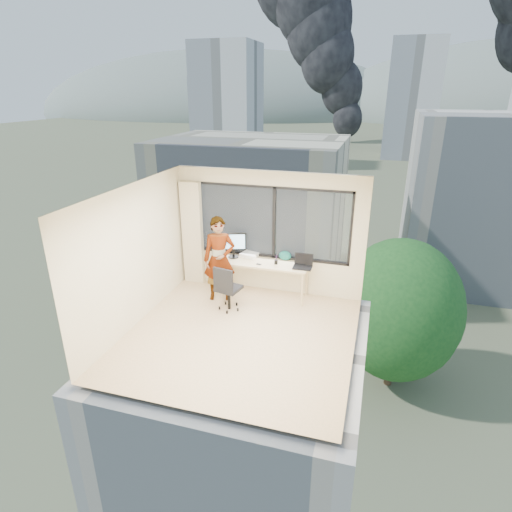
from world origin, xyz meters
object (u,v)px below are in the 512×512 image
at_px(game_console, 249,255).
at_px(desk, 265,279).
at_px(chair, 229,287).
at_px(monitor, 233,245).
at_px(handbag, 285,256).
at_px(laptop, 303,262).
at_px(person, 219,259).

bearing_deg(game_console, desk, -13.38).
bearing_deg(desk, chair, -123.09).
bearing_deg(monitor, handbag, -11.22).
distance_m(monitor, handbag, 1.12).
bearing_deg(chair, laptop, 40.72).
bearing_deg(chair, monitor, 114.72).
xyz_separation_m(person, handbag, (1.22, 0.65, -0.03)).
bearing_deg(laptop, desk, 175.10).
bearing_deg(person, desk, 7.20).
xyz_separation_m(game_console, handbag, (0.78, 0.02, 0.06)).
height_order(person, game_console, person).
bearing_deg(laptop, handbag, 144.10).
bearing_deg(laptop, monitor, 173.71).
relative_size(person, monitor, 3.17).
relative_size(person, laptop, 4.41).
bearing_deg(person, monitor, 57.42).
distance_m(desk, chair, 0.96).
bearing_deg(laptop, chair, -151.51).
distance_m(desk, game_console, 0.63).
xyz_separation_m(desk, game_console, (-0.41, 0.22, 0.42)).
xyz_separation_m(monitor, laptop, (1.53, -0.15, -0.16)).
height_order(monitor, laptop, monitor).
bearing_deg(desk, handbag, 33.66).
xyz_separation_m(chair, person, (-0.34, 0.39, 0.40)).
distance_m(game_console, handbag, 0.78).
distance_m(chair, handbag, 1.42).
distance_m(desk, laptop, 0.94).
distance_m(person, game_console, 0.78).
height_order(chair, laptop, laptop).
distance_m(person, laptop, 1.69).
xyz_separation_m(desk, chair, (-0.52, -0.80, 0.11)).
bearing_deg(person, handbag, 9.81).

